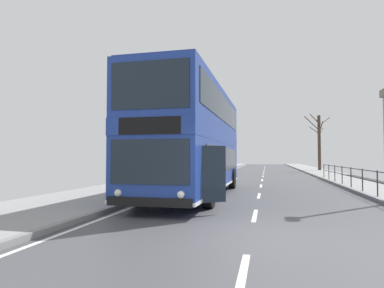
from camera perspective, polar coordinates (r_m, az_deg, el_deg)
name	(u,v)px	position (r m, az deg, el deg)	size (l,w,h in m)	color
ground	(215,234)	(7.06, 4.09, -15.40)	(15.80, 140.00, 0.20)	#444449
double_decker_bus_main	(195,140)	(13.98, 0.48, 0.67)	(3.23, 11.08, 4.52)	navy
pedestrian_railing_far_kerb	(362,176)	(16.30, 27.63, -4.97)	(0.05, 20.08, 0.99)	#2D3338
bare_tree_far_00	(319,141)	(40.84, 21.32, 0.55)	(2.95, 3.00, 6.69)	#423328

